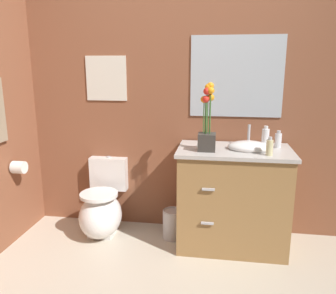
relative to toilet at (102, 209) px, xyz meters
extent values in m
cube|color=brown|center=(0.95, 0.30, 1.01)|extent=(4.62, 0.05, 2.50)
ellipsoid|color=white|center=(0.00, -0.05, -0.04)|extent=(0.38, 0.48, 0.40)
cube|color=white|center=(0.00, 0.00, -0.15)|extent=(0.22, 0.26, 0.18)
cube|color=white|center=(0.00, 0.24, 0.28)|extent=(0.36, 0.13, 0.32)
cylinder|color=white|center=(0.00, -0.07, 0.17)|extent=(0.34, 0.34, 0.03)
cylinder|color=#B7B7BC|center=(0.00, 0.24, 0.44)|extent=(0.04, 0.04, 0.02)
cube|color=#9E7242|center=(1.18, -0.03, 0.18)|extent=(0.90, 0.52, 0.84)
cube|color=#BCB7B2|center=(1.18, -0.03, 0.62)|extent=(0.94, 0.56, 0.03)
ellipsoid|color=white|center=(1.30, -0.03, 0.65)|extent=(0.36, 0.26, 0.10)
cylinder|color=#B7B7BC|center=(1.30, 0.13, 0.72)|extent=(0.02, 0.02, 0.18)
cube|color=#B7B7BC|center=(0.98, -0.30, 0.36)|extent=(0.10, 0.02, 0.02)
cube|color=#B7B7BC|center=(0.98, -0.30, 0.08)|extent=(0.10, 0.02, 0.02)
cube|color=#38332D|center=(0.95, -0.12, 0.70)|extent=(0.14, 0.14, 0.14)
cylinder|color=#386B2D|center=(0.98, -0.11, 0.91)|extent=(0.01, 0.01, 0.29)
sphere|color=orange|center=(0.98, -0.11, 1.06)|extent=(0.06, 0.06, 0.06)
cylinder|color=#386B2D|center=(0.97, -0.08, 0.96)|extent=(0.01, 0.01, 0.38)
sphere|color=orange|center=(0.97, -0.08, 1.15)|extent=(0.06, 0.06, 0.06)
cylinder|color=#386B2D|center=(0.95, -0.09, 0.95)|extent=(0.01, 0.01, 0.36)
sphere|color=orange|center=(0.95, -0.09, 1.13)|extent=(0.06, 0.06, 0.06)
cylinder|color=#386B2D|center=(0.92, -0.09, 0.91)|extent=(0.01, 0.01, 0.27)
sphere|color=orange|center=(0.92, -0.09, 1.04)|extent=(0.06, 0.06, 0.06)
cylinder|color=#386B2D|center=(0.94, -0.13, 0.91)|extent=(0.01, 0.01, 0.28)
sphere|color=red|center=(0.94, -0.13, 1.05)|extent=(0.06, 0.06, 0.06)
cylinder|color=#386B2D|center=(0.95, -0.13, 0.94)|extent=(0.01, 0.01, 0.34)
sphere|color=red|center=(0.95, -0.13, 1.11)|extent=(0.06, 0.06, 0.06)
cylinder|color=#386B2D|center=(0.98, -0.14, 0.94)|extent=(0.01, 0.01, 0.34)
sphere|color=orange|center=(0.98, -0.14, 1.11)|extent=(0.06, 0.06, 0.06)
cylinder|color=white|center=(1.42, -0.01, 0.72)|extent=(0.06, 0.06, 0.17)
cylinder|color=silver|center=(1.42, -0.01, 0.81)|extent=(0.03, 0.03, 0.02)
cylinder|color=white|center=(1.54, 0.07, 0.69)|extent=(0.06, 0.06, 0.12)
cylinder|color=#B7B7BC|center=(1.54, 0.07, 0.76)|extent=(0.03, 0.03, 0.02)
cylinder|color=beige|center=(1.44, -0.20, 0.69)|extent=(0.05, 0.05, 0.12)
cylinder|color=#B7B7BC|center=(1.44, -0.20, 0.76)|extent=(0.03, 0.03, 0.02)
cylinder|color=#B7B7BC|center=(0.66, 0.02, -0.11)|extent=(0.18, 0.18, 0.26)
torus|color=#B7B7BC|center=(0.66, 0.02, 0.02)|extent=(0.18, 0.18, 0.01)
cube|color=silver|center=(0.00, 0.27, 1.19)|extent=(0.38, 0.01, 0.41)
cube|color=#B2BCC6|center=(1.18, 0.27, 1.21)|extent=(0.80, 0.01, 0.70)
cylinder|color=white|center=(-0.67, -0.20, 0.44)|extent=(0.11, 0.11, 0.11)
camera|label=1|loc=(1.05, -2.80, 1.30)|focal=36.31mm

